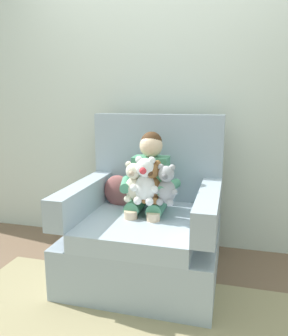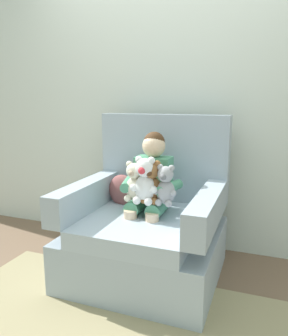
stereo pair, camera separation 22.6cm
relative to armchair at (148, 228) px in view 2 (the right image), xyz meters
name	(u,v)px [view 2 (the right image)]	position (x,y,z in m)	size (l,w,h in m)	color
ground_plane	(145,275)	(0.00, -0.06, -0.35)	(8.00, 8.00, 0.00)	brown
back_wall	(174,98)	(0.00, 0.64, 0.95)	(6.00, 0.10, 2.60)	silver
armchair	(148,228)	(0.00, 0.00, 0.00)	(1.04, 0.99, 1.17)	#9EADBC
seated_child	(151,183)	(0.01, 0.03, 0.34)	(0.45, 0.39, 0.82)	#4C9370
plush_brown	(151,183)	(0.06, -0.10, 0.37)	(0.18, 0.14, 0.30)	brown
plush_cream	(134,183)	(-0.07, -0.10, 0.37)	(0.17, 0.14, 0.28)	silver
plush_white	(145,182)	(0.02, -0.13, 0.39)	(0.19, 0.16, 0.33)	white
plush_grey	(165,186)	(0.16, -0.11, 0.36)	(0.17, 0.13, 0.28)	#9E9EA3
throw_pillow	(123,191)	(-0.26, 0.13, 0.22)	(0.26, 0.12, 0.26)	#8C4C4C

